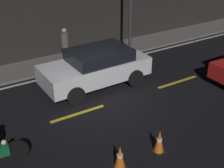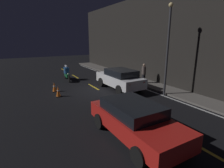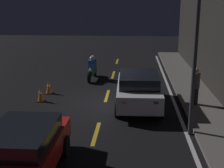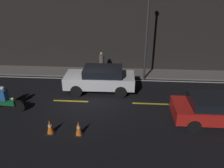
# 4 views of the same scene
# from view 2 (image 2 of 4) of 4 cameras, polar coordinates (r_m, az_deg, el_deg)

# --- Properties ---
(ground_plane) EXTENTS (56.00, 56.00, 0.00)m
(ground_plane) POSITION_cam_2_polar(r_m,az_deg,el_deg) (13.00, -4.33, -1.93)
(ground_plane) COLOR black
(raised_curb) EXTENTS (28.00, 1.73, 0.11)m
(raised_curb) POSITION_cam_2_polar(r_m,az_deg,el_deg) (15.24, 10.28, 0.56)
(raised_curb) COLOR #605B56
(raised_curb) RESTS_ON ground
(building_front) EXTENTS (28.00, 0.30, 7.36)m
(building_front) POSITION_cam_2_polar(r_m,az_deg,el_deg) (15.48, 13.88, 14.14)
(building_front) COLOR black
(building_front) RESTS_ON ground
(lane_dash_a) EXTENTS (2.00, 0.14, 0.01)m
(lane_dash_a) POSITION_cam_2_polar(r_m,az_deg,el_deg) (22.24, -15.58, 4.49)
(lane_dash_a) COLOR gold
(lane_dash_a) RESTS_ON ground
(lane_dash_b) EXTENTS (2.00, 0.14, 0.01)m
(lane_dash_b) POSITION_cam_2_polar(r_m,az_deg,el_deg) (17.98, -11.94, 2.43)
(lane_dash_b) COLOR gold
(lane_dash_b) RESTS_ON ground
(lane_dash_c) EXTENTS (2.00, 0.14, 0.01)m
(lane_dash_c) POSITION_cam_2_polar(r_m,az_deg,el_deg) (13.88, -6.12, -0.89)
(lane_dash_c) COLOR gold
(lane_dash_c) RESTS_ON ground
(lane_dash_d) EXTENTS (2.00, 0.14, 0.01)m
(lane_dash_d) POSITION_cam_2_polar(r_m,az_deg,el_deg) (10.11, 4.34, -6.79)
(lane_dash_d) COLOR gold
(lane_dash_d) RESTS_ON ground
(lane_dash_e) EXTENTS (2.00, 0.14, 0.01)m
(lane_dash_e) POSITION_cam_2_polar(r_m,az_deg,el_deg) (7.25, 25.67, -17.44)
(lane_dash_e) COLOR gold
(lane_dash_e) RESTS_ON ground
(lane_solid_kerb) EXTENTS (25.20, 0.14, 0.01)m
(lane_solid_kerb) POSITION_cam_2_polar(r_m,az_deg,el_deg) (14.58, 6.90, -0.16)
(lane_solid_kerb) COLOR silver
(lane_solid_kerb) RESTS_ON ground
(sedan_white) EXTENTS (4.24, 1.99, 1.51)m
(sedan_white) POSITION_cam_2_polar(r_m,az_deg,el_deg) (13.02, 2.56, 1.84)
(sedan_white) COLOR silver
(sedan_white) RESTS_ON ground
(taxi_red) EXTENTS (4.26, 1.92, 1.35)m
(taxi_red) POSITION_cam_2_polar(r_m,az_deg,el_deg) (6.78, 7.34, -11.27)
(taxi_red) COLOR red
(taxi_red) RESTS_ON ground
(motorcycle) EXTENTS (2.29, 0.41, 1.39)m
(motorcycle) POSITION_cam_2_polar(r_m,az_deg,el_deg) (16.39, -14.56, 3.43)
(motorcycle) COLOR black
(motorcycle) RESTS_ON ground
(traffic_cone_near) EXTENTS (0.38, 0.38, 0.70)m
(traffic_cone_near) POSITION_cam_2_polar(r_m,az_deg,el_deg) (13.13, -18.28, -0.92)
(traffic_cone_near) COLOR black
(traffic_cone_near) RESTS_ON ground
(traffic_cone_mid) EXTENTS (0.37, 0.37, 0.72)m
(traffic_cone_mid) POSITION_cam_2_polar(r_m,az_deg,el_deg) (11.90, -17.15, -2.34)
(traffic_cone_mid) COLOR black
(traffic_cone_mid) RESTS_ON ground
(pedestrian) EXTENTS (0.34, 0.34, 1.61)m
(pedestrian) POSITION_cam_2_polar(r_m,az_deg,el_deg) (14.59, 10.34, 3.45)
(pedestrian) COLOR black
(pedestrian) RESTS_ON raised_curb
(street_lamp) EXTENTS (0.28, 0.28, 5.76)m
(street_lamp) POSITION_cam_2_polar(r_m,az_deg,el_deg) (11.70, 17.76, 11.72)
(street_lamp) COLOR #333338
(street_lamp) RESTS_ON ground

